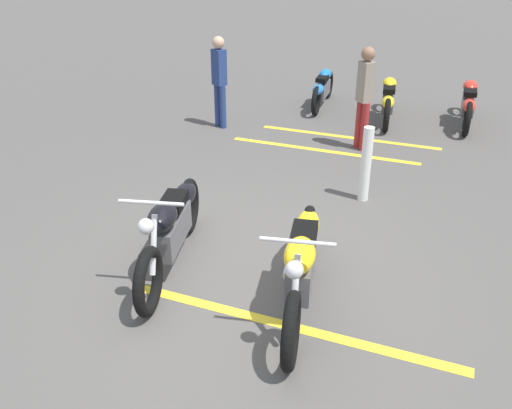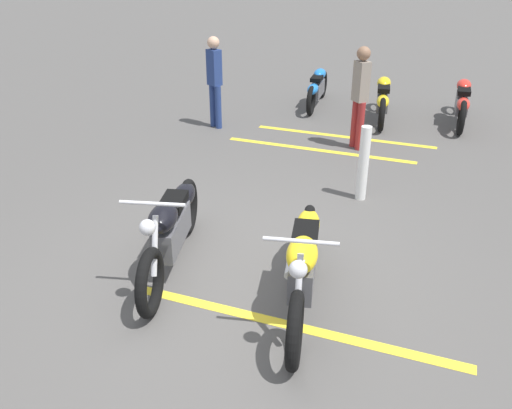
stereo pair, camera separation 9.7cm
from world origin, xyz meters
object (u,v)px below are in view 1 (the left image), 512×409
bystander_near_row (219,78)px  bollard_post (366,164)px  motorcycle_row_far_left (468,103)px  motorcycle_row_center (323,88)px  motorcycle_bright_foreground (301,263)px  bystander_secondary (365,94)px  motorcycle_row_left (388,100)px  motorcycle_dark_foreground (171,226)px

bystander_near_row → bollard_post: bearing=-96.2°
motorcycle_row_far_left → bollard_post: size_ratio=2.03×
motorcycle_row_center → motorcycle_bright_foreground: bearing=-170.6°
bystander_near_row → bystander_secondary: (-0.09, -2.66, 0.02)m
motorcycle_row_left → bystander_near_row: bearing=109.5°
bystander_secondary → bollard_post: 2.00m
motorcycle_bright_foreground → bystander_secondary: bearing=172.7°
motorcycle_bright_foreground → motorcycle_row_left: bearing=170.0°
motorcycle_row_left → bollard_post: 3.58m
motorcycle_bright_foreground → motorcycle_dark_foreground: 1.50m
motorcycle_row_left → bystander_near_row: 3.22m
motorcycle_row_left → bystander_near_row: size_ratio=1.24×
motorcycle_dark_foreground → motorcycle_row_center: 6.38m
motorcycle_bright_foreground → motorcycle_row_left: 6.08m
motorcycle_bright_foreground → motorcycle_row_far_left: (6.42, -1.03, -0.03)m
bystander_near_row → motorcycle_bright_foreground: bearing=-119.1°
motorcycle_bright_foreground → motorcycle_dark_foreground: bearing=-108.0°
motorcycle_row_far_left → motorcycle_row_left: size_ratio=1.02×
bollard_post → bystander_secondary: bearing=14.9°
bystander_secondary → motorcycle_dark_foreground: bearing=-149.9°
bollard_post → motorcycle_dark_foreground: bearing=147.6°
motorcycle_row_far_left → motorcycle_row_center: bearing=84.3°
motorcycle_bright_foreground → bystander_secondary: (4.40, 0.48, 0.47)m
motorcycle_dark_foreground → bollard_post: 2.83m
motorcycle_row_far_left → bollard_post: (-3.92, 1.01, 0.09)m
motorcycle_bright_foreground → bollard_post: bearing=165.9°
motorcycle_row_left → motorcycle_row_center: (0.42, 1.42, -0.02)m
motorcycle_row_center → bystander_near_row: 2.46m
motorcycle_bright_foreground → motorcycle_dark_foreground: size_ratio=1.01×
bystander_near_row → bystander_secondary: bystander_secondary is taller
motorcycle_dark_foreground → motorcycle_row_left: bearing=153.3°
motorcycle_dark_foreground → bystander_near_row: (4.37, 1.65, 0.46)m
motorcycle_dark_foreground → motorcycle_row_center: size_ratio=1.12×
motorcycle_row_center → motorcycle_dark_foreground: bearing=176.6°
motorcycle_row_far_left → bollard_post: bearing=161.0°
motorcycle_bright_foreground → bollard_post: motorcycle_bright_foreground is taller
motorcycle_dark_foreground → bollard_post: motorcycle_dark_foreground is taller
motorcycle_row_left → bollard_post: bollard_post is taller
motorcycle_row_left → bollard_post: (-3.56, -0.40, 0.09)m
motorcycle_row_left → motorcycle_row_far_left: bearing=-86.0°
motorcycle_row_left → motorcycle_bright_foreground: bearing=173.4°
motorcycle_row_far_left → bystander_secondary: bearing=138.7°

